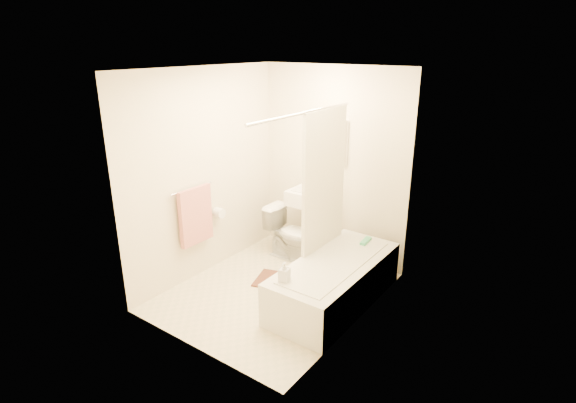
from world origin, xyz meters
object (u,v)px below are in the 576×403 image
Objects in this scene: toilet at (291,234)px; soap_bottle at (284,272)px; sink at (310,222)px; bathtub at (335,282)px; bath_mat at (280,281)px.

toilet is 3.27× the size of soap_bottle.
sink is at bearing -51.84° from toilet.
sink is at bearing 137.27° from bathtub.
soap_bottle is (0.60, -1.37, 0.08)m from sink.
sink reaches higher than bathtub.
sink is 4.81× the size of soap_bottle.
sink is 0.89m from bath_mat.
bathtub is (0.79, -0.73, -0.26)m from sink.
sink reaches higher than bath_mat.
bathtub is at bearing 0.32° from bath_mat.
toilet reaches higher than bath_mat.
bathtub is 0.76m from bath_mat.
bath_mat is at bearing -85.02° from sink.
soap_bottle is (0.53, -0.64, 0.56)m from bath_mat.
bath_mat is at bearing 129.92° from soap_bottle.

